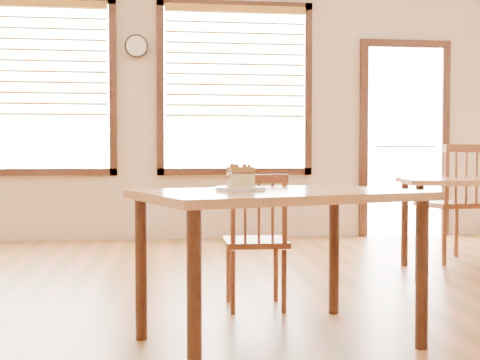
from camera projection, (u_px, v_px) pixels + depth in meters
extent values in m
plane|color=#95542B|center=(262.00, 348.00, 2.87)|extent=(8.00, 8.00, 0.00)
plane|color=#C6AE91|center=(209.00, 106.00, 6.79)|extent=(7.00, 0.00, 7.00)
cube|color=white|center=(35.00, 86.00, 6.55)|extent=(1.60, 0.02, 1.80)
cube|color=#3A1B0F|center=(35.00, 172.00, 6.57)|extent=(1.76, 0.06, 0.08)
cube|color=#3A1B0F|center=(113.00, 87.00, 6.63)|extent=(0.08, 0.06, 1.96)
cube|color=#A57226|center=(33.00, 4.00, 6.48)|extent=(1.58, 0.08, 0.08)
cube|color=#A57226|center=(33.00, 6.00, 6.48)|extent=(1.56, 0.05, 0.03)
cube|color=#A57226|center=(33.00, 17.00, 6.48)|extent=(1.56, 0.05, 0.03)
cube|color=#A57226|center=(33.00, 28.00, 6.49)|extent=(1.56, 0.05, 0.03)
cube|color=#A57226|center=(33.00, 39.00, 6.49)|extent=(1.56, 0.05, 0.03)
cube|color=#A57226|center=(33.00, 49.00, 6.49)|extent=(1.56, 0.05, 0.03)
cube|color=#A57226|center=(34.00, 60.00, 6.50)|extent=(1.56, 0.05, 0.03)
cube|color=#A57226|center=(34.00, 71.00, 6.50)|extent=(1.56, 0.05, 0.03)
cube|color=#A57226|center=(34.00, 82.00, 6.51)|extent=(1.56, 0.05, 0.03)
cube|color=#A57226|center=(34.00, 92.00, 6.51)|extent=(1.56, 0.05, 0.03)
cube|color=#A57226|center=(34.00, 103.00, 6.51)|extent=(1.56, 0.05, 0.03)
cube|color=#A57226|center=(34.00, 114.00, 6.52)|extent=(1.56, 0.05, 0.03)
cube|color=white|center=(235.00, 89.00, 6.80)|extent=(1.60, 0.02, 1.80)
cube|color=#3A1B0F|center=(235.00, 5.00, 6.76)|extent=(1.76, 0.06, 0.08)
cube|color=#3A1B0F|center=(235.00, 172.00, 6.82)|extent=(1.76, 0.06, 0.08)
cube|color=#3A1B0F|center=(160.00, 88.00, 6.69)|extent=(0.08, 0.06, 1.96)
cube|color=#3A1B0F|center=(308.00, 90.00, 6.89)|extent=(0.08, 0.06, 1.96)
cube|color=#A57226|center=(235.00, 9.00, 6.73)|extent=(1.58, 0.08, 0.08)
cube|color=#A57226|center=(235.00, 12.00, 6.73)|extent=(1.56, 0.05, 0.03)
cube|color=#A57226|center=(235.00, 22.00, 6.73)|extent=(1.56, 0.05, 0.03)
cube|color=#A57226|center=(235.00, 33.00, 6.74)|extent=(1.56, 0.05, 0.03)
cube|color=#A57226|center=(235.00, 43.00, 6.74)|extent=(1.56, 0.05, 0.03)
cube|color=#A57226|center=(235.00, 54.00, 6.75)|extent=(1.56, 0.05, 0.03)
cube|color=#A57226|center=(235.00, 64.00, 6.75)|extent=(1.56, 0.05, 0.03)
cube|color=#A57226|center=(236.00, 74.00, 6.75)|extent=(1.56, 0.05, 0.03)
cube|color=#A57226|center=(236.00, 85.00, 6.76)|extent=(1.56, 0.05, 0.03)
cube|color=#A57226|center=(236.00, 95.00, 6.76)|extent=(1.56, 0.05, 0.03)
cube|color=#A57226|center=(236.00, 105.00, 6.77)|extent=(1.56, 0.05, 0.03)
cube|color=#A57226|center=(236.00, 115.00, 6.77)|extent=(1.56, 0.05, 0.03)
cube|color=white|center=(404.00, 142.00, 7.05)|extent=(0.90, 0.02, 2.20)
cube|color=#3A1B0F|center=(364.00, 142.00, 6.98)|extent=(0.09, 0.06, 2.20)
cube|color=#3A1B0F|center=(445.00, 142.00, 7.10)|extent=(0.09, 0.06, 2.20)
cube|color=#3A1B0F|center=(406.00, 44.00, 7.00)|extent=(1.08, 0.06, 0.09)
cylinder|color=#B2B2B7|center=(405.00, 146.00, 7.03)|extent=(0.72, 0.03, 0.03)
cylinder|color=black|center=(136.00, 46.00, 6.64)|extent=(0.26, 0.04, 0.26)
cylinder|color=white|center=(136.00, 46.00, 6.61)|extent=(0.22, 0.01, 0.22)
cube|color=#BE7C4A|center=(278.00, 195.00, 2.91)|extent=(1.51, 1.24, 0.04)
cylinder|color=#3A1B0F|center=(194.00, 299.00, 2.34)|extent=(0.06, 0.06, 0.71)
cylinder|color=#3A1B0F|center=(422.00, 275.00, 2.85)|extent=(0.06, 0.06, 0.71)
cylinder|color=#3A1B0F|center=(141.00, 269.00, 3.00)|extent=(0.06, 0.06, 0.71)
cylinder|color=#3A1B0F|center=(334.00, 253.00, 3.50)|extent=(0.06, 0.06, 0.71)
cube|color=brown|center=(255.00, 242.00, 3.64)|extent=(0.38, 0.38, 0.04)
cylinder|color=brown|center=(276.00, 273.00, 3.81)|extent=(0.03, 0.03, 0.38)
cylinder|color=brown|center=(229.00, 273.00, 3.78)|extent=(0.03, 0.03, 0.38)
cylinder|color=brown|center=(284.00, 282.00, 3.51)|extent=(0.03, 0.03, 0.38)
cylinder|color=brown|center=(233.00, 283.00, 3.48)|extent=(0.03, 0.03, 0.38)
cylinder|color=brown|center=(285.00, 211.00, 3.48)|extent=(0.03, 0.03, 0.41)
cylinder|color=brown|center=(233.00, 211.00, 3.45)|extent=(0.03, 0.03, 0.41)
cube|color=brown|center=(259.00, 179.00, 3.46)|extent=(0.34, 0.04, 0.05)
cylinder|color=brown|center=(273.00, 212.00, 3.47)|extent=(0.02, 0.02, 0.35)
cylinder|color=brown|center=(259.00, 213.00, 3.47)|extent=(0.02, 0.02, 0.35)
cylinder|color=brown|center=(245.00, 213.00, 3.46)|extent=(0.02, 0.02, 0.35)
cylinder|color=#3A1B0F|center=(419.00, 234.00, 4.38)|extent=(0.06, 0.06, 0.71)
cylinder|color=#3A1B0F|center=(405.00, 224.00, 5.07)|extent=(0.06, 0.06, 0.71)
cube|color=brown|center=(451.00, 204.00, 5.31)|extent=(0.53, 0.53, 0.04)
cylinder|color=brown|center=(456.00, 232.00, 5.55)|extent=(0.04, 0.04, 0.48)
cylinder|color=brown|center=(420.00, 233.00, 5.45)|extent=(0.04, 0.04, 0.48)
cylinder|color=brown|center=(444.00, 239.00, 5.09)|extent=(0.04, 0.04, 0.48)
cylinder|color=brown|center=(447.00, 176.00, 5.05)|extent=(0.04, 0.04, 0.51)
cube|color=brown|center=(467.00, 148.00, 5.09)|extent=(0.43, 0.11, 0.07)
cylinder|color=brown|center=(476.00, 177.00, 5.12)|extent=(0.02, 0.02, 0.45)
cylinder|color=brown|center=(466.00, 177.00, 5.09)|extent=(0.02, 0.02, 0.45)
cylinder|color=brown|center=(456.00, 177.00, 5.07)|extent=(0.02, 0.02, 0.45)
cylinder|color=white|center=(241.00, 189.00, 2.88)|extent=(0.24, 0.24, 0.02)
cylinder|color=white|center=(241.00, 190.00, 2.88)|extent=(0.16, 0.16, 0.01)
cube|color=#CCBA73|center=(241.00, 180.00, 2.88)|extent=(0.13, 0.11, 0.06)
cube|color=#3E1123|center=(241.00, 173.00, 2.88)|extent=(0.13, 0.10, 0.01)
cube|color=#9F6D32|center=(241.00, 170.00, 2.88)|extent=(0.13, 0.11, 0.03)
sphere|color=#9F6D32|center=(243.00, 166.00, 2.90)|extent=(0.02, 0.02, 0.02)
sphere|color=#9F6D32|center=(239.00, 166.00, 2.91)|extent=(0.02, 0.02, 0.02)
sphere|color=#9F6D32|center=(245.00, 166.00, 2.87)|extent=(0.03, 0.03, 0.03)
sphere|color=#9F6D32|center=(231.00, 166.00, 2.87)|extent=(0.01, 0.01, 0.01)
sphere|color=#9F6D32|center=(240.00, 166.00, 2.87)|extent=(0.01, 0.01, 0.01)
sphere|color=#9F6D32|center=(239.00, 166.00, 2.85)|extent=(0.02, 0.02, 0.02)
sphere|color=#9F6D32|center=(242.00, 166.00, 2.90)|extent=(0.02, 0.02, 0.02)
sphere|color=#9F6D32|center=(235.00, 166.00, 2.88)|extent=(0.01, 0.01, 0.01)
sphere|color=#9F6D32|center=(232.00, 166.00, 2.86)|extent=(0.02, 0.02, 0.02)
sphere|color=#9F6D32|center=(234.00, 166.00, 2.87)|extent=(0.01, 0.01, 0.01)
sphere|color=#9F6D32|center=(238.00, 166.00, 2.85)|extent=(0.02, 0.02, 0.02)
sphere|color=#9F6D32|center=(245.00, 166.00, 2.91)|extent=(0.02, 0.02, 0.02)
sphere|color=#9F6D32|center=(246.00, 166.00, 2.86)|extent=(0.02, 0.02, 0.02)
sphere|color=#9F6D32|center=(244.00, 166.00, 2.87)|extent=(0.02, 0.02, 0.02)
sphere|color=#9F6D32|center=(229.00, 176.00, 2.85)|extent=(0.01, 0.01, 0.01)
sphere|color=#9F6D32|center=(230.00, 172.00, 2.83)|extent=(0.01, 0.01, 0.01)
sphere|color=#9F6D32|center=(228.00, 177.00, 2.88)|extent=(0.02, 0.02, 0.02)
sphere|color=#9F6D32|center=(227.00, 169.00, 2.88)|extent=(0.01, 0.01, 0.01)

